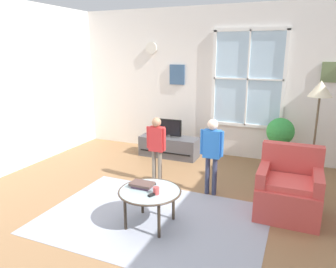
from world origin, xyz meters
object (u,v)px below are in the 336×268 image
at_px(person_red_shirt, 157,143).
at_px(remote_near_cup, 153,194).
at_px(tv_stand, 169,147).
at_px(remote_near_books, 150,185).
at_px(television, 169,128).
at_px(cup, 156,191).
at_px(person_blue_shirt, 212,148).
at_px(potted_plant_by_window, 280,140).
at_px(armchair, 288,190).
at_px(book_stack, 142,185).
at_px(floor_lamp, 319,101).
at_px(coffee_table, 150,193).

bearing_deg(person_red_shirt, remote_near_cup, -66.72).
xyz_separation_m(tv_stand, remote_near_books, (0.73, -2.35, 0.25)).
distance_m(television, cup, 2.69).
distance_m(person_blue_shirt, potted_plant_by_window, 1.69).
xyz_separation_m(television, armchair, (2.30, -1.55, -0.26)).
bearing_deg(book_stack, armchair, 28.16).
bearing_deg(remote_near_cup, floor_lamp, 45.69).
relative_size(television, book_stack, 1.81).
relative_size(book_stack, remote_near_cup, 1.98).
relative_size(remote_near_books, person_blue_shirt, 0.12).
distance_m(cup, potted_plant_by_window, 2.88).
distance_m(tv_stand, person_blue_shirt, 1.91).
xyz_separation_m(book_stack, cup, (0.24, -0.10, 0.01)).
distance_m(coffee_table, remote_near_books, 0.15).
relative_size(coffee_table, cup, 8.82).
distance_m(tv_stand, potted_plant_by_window, 2.09).
bearing_deg(potted_plant_by_window, person_blue_shirt, -119.24).
bearing_deg(cup, armchair, 35.02).
xyz_separation_m(person_red_shirt, floor_lamp, (2.22, 0.46, 0.72)).
xyz_separation_m(tv_stand, person_red_shirt, (0.34, -1.31, 0.47)).
bearing_deg(tv_stand, cup, -70.46).
height_order(coffee_table, floor_lamp, floor_lamp).
bearing_deg(remote_near_cup, remote_near_books, 123.25).
xyz_separation_m(cup, person_blue_shirt, (0.34, 1.16, 0.22)).
height_order(remote_near_books, person_red_shirt, person_red_shirt).
bearing_deg(potted_plant_by_window, coffee_table, -116.20).
height_order(television, floor_lamp, floor_lamp).
height_order(person_red_shirt, floor_lamp, floor_lamp).
xyz_separation_m(television, floor_lamp, (2.56, -0.85, 0.81)).
relative_size(remote_near_books, person_red_shirt, 0.13).
relative_size(book_stack, floor_lamp, 0.17).
bearing_deg(armchair, potted_plant_by_window, 98.38).
bearing_deg(remote_near_cup, tv_stand, 108.92).
bearing_deg(television, potted_plant_by_window, 2.86).
bearing_deg(remote_near_books, book_stack, -131.46).
relative_size(book_stack, person_blue_shirt, 0.25).
xyz_separation_m(coffee_table, floor_lamp, (1.77, 1.63, 0.98)).
distance_m(tv_stand, coffee_table, 2.61).
bearing_deg(potted_plant_by_window, book_stack, -118.91).
relative_size(person_red_shirt, potted_plant_by_window, 1.15).
bearing_deg(cup, remote_near_books, 131.51).
distance_m(tv_stand, remote_near_cup, 2.73).
relative_size(coffee_table, book_stack, 2.73).
distance_m(tv_stand, television, 0.39).
distance_m(armchair, potted_plant_by_window, 1.68).
bearing_deg(remote_near_books, potted_plant_by_window, 61.58).
distance_m(television, person_blue_shirt, 1.85).
relative_size(television, person_blue_shirt, 0.44).
height_order(tv_stand, potted_plant_by_window, potted_plant_by_window).
bearing_deg(book_stack, potted_plant_by_window, 61.09).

